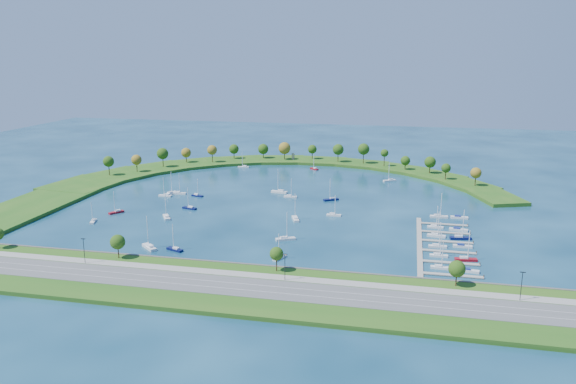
% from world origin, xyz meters
% --- Properties ---
extents(ground, '(700.00, 700.00, 0.00)m').
position_xyz_m(ground, '(0.00, 0.00, 0.00)').
color(ground, '#06273C').
rests_on(ground, ground).
extents(south_shoreline, '(420.00, 43.10, 11.60)m').
position_xyz_m(south_shoreline, '(0.03, -122.88, 1.00)').
color(south_shoreline, '#1F5316').
rests_on(south_shoreline, ground).
extents(breakwater, '(286.74, 247.64, 2.00)m').
position_xyz_m(breakwater, '(-46.33, 48.72, 0.99)').
color(breakwater, '#1F5316').
rests_on(breakwater, ground).
extents(breakwater_trees, '(242.00, 93.88, 14.86)m').
position_xyz_m(breakwater_trees, '(-15.82, 91.00, 10.45)').
color(breakwater_trees, '#382314').
rests_on(breakwater_trees, breakwater).
extents(harbor_tower, '(2.60, 2.60, 4.74)m').
position_xyz_m(harbor_tower, '(-14.82, 114.47, 4.43)').
color(harbor_tower, gray).
rests_on(harbor_tower, breakwater).
extents(dock_system, '(24.28, 82.00, 1.60)m').
position_xyz_m(dock_system, '(85.30, -61.00, 0.35)').
color(dock_system, gray).
rests_on(dock_system, ground).
extents(moored_boat_0, '(10.17, 4.28, 14.48)m').
position_xyz_m(moored_boat_0, '(-2.89, 17.27, 0.99)').
color(moored_boat_0, silver).
rests_on(moored_boat_0, ground).
extents(moored_boat_1, '(4.98, 9.56, 13.54)m').
position_xyz_m(moored_boat_1, '(-64.82, 0.43, 0.95)').
color(moored_boat_1, silver).
rests_on(moored_boat_1, ground).
extents(moored_boat_2, '(7.86, 2.48, 11.44)m').
position_xyz_m(moored_boat_2, '(-65.90, -5.22, 0.89)').
color(moored_boat_2, silver).
rests_on(moored_boat_2, ground).
extents(moored_boat_3, '(5.62, 9.49, 13.48)m').
position_xyz_m(moored_boat_3, '(17.60, -35.41, 0.95)').
color(moored_boat_3, silver).
rests_on(moored_boat_3, ground).
extents(moored_boat_4, '(8.39, 4.17, 11.88)m').
position_xyz_m(moored_boat_4, '(-41.90, -27.51, 0.90)').
color(moored_boat_4, '#0A1040').
rests_on(moored_boat_4, ground).
extents(moored_boat_5, '(8.17, 5.00, 11.63)m').
position_xyz_m(moored_boat_5, '(-23.33, -90.03, 0.90)').
color(moored_boat_5, '#0A1040').
rests_on(moored_boat_5, ground).
extents(moored_boat_6, '(8.49, 6.11, 12.34)m').
position_xyz_m(moored_boat_6, '(60.07, 62.73, 0.92)').
color(moored_boat_6, silver).
rests_on(moored_boat_6, ground).
extents(moored_boat_7, '(4.81, 7.56, 10.81)m').
position_xyz_m(moored_boat_7, '(22.31, -89.94, 0.87)').
color(moored_boat_7, silver).
rests_on(moored_boat_7, ground).
extents(moored_boat_8, '(6.97, 6.43, 10.91)m').
position_xyz_m(moored_boat_8, '(5.75, 89.96, 0.88)').
color(moored_boat_8, maroon).
rests_on(moored_boat_8, ground).
extents(moored_boat_9, '(8.25, 3.75, 11.71)m').
position_xyz_m(moored_boat_9, '(-45.77, 85.59, 0.90)').
color(moored_boat_9, silver).
rests_on(moored_boat_9, ground).
extents(moored_boat_10, '(8.86, 3.37, 12.71)m').
position_xyz_m(moored_boat_10, '(-60.49, 1.62, 0.93)').
color(moored_boat_10, silver).
rests_on(moored_boat_10, ground).
extents(moored_boat_11, '(4.16, 7.45, 10.56)m').
position_xyz_m(moored_boat_11, '(-79.30, -60.42, 0.87)').
color(moored_boat_11, silver).
rests_on(moored_boat_11, ground).
extents(moored_boat_12, '(7.50, 2.27, 10.96)m').
position_xyz_m(moored_boat_12, '(35.35, -24.16, 0.88)').
color(moored_boat_12, silver).
rests_on(moored_boat_12, ground).
extents(moored_boat_13, '(8.70, 6.70, 12.84)m').
position_xyz_m(moored_boat_13, '(29.72, 6.47, 0.93)').
color(moored_boat_13, '#0A1040').
rests_on(moored_boat_13, ground).
extents(moored_boat_14, '(7.69, 2.57, 11.14)m').
position_xyz_m(moored_boat_14, '(5.66, 7.89, 0.88)').
color(moored_boat_14, silver).
rests_on(moored_boat_14, ground).
extents(moored_boat_15, '(9.09, 8.50, 14.31)m').
position_xyz_m(moored_boat_15, '(-35.00, -90.07, 0.98)').
color(moored_boat_15, silver).
rests_on(moored_boat_15, ground).
extents(moored_boat_16, '(7.21, 9.26, 13.70)m').
position_xyz_m(moored_boat_16, '(-46.63, -46.53, 0.96)').
color(moored_boat_16, silver).
rests_on(moored_boat_16, ground).
extents(moored_boat_17, '(7.46, 3.59, 10.57)m').
position_xyz_m(moored_boat_17, '(-47.85, -0.95, 0.87)').
color(moored_boat_17, '#0A1040').
rests_on(moored_boat_17, ground).
extents(moored_boat_18, '(9.01, 6.17, 12.99)m').
position_xyz_m(moored_boat_18, '(19.44, -66.89, 0.94)').
color(moored_boat_18, silver).
rests_on(moored_boat_18, ground).
extents(moored_boat_19, '(6.44, 7.82, 11.75)m').
position_xyz_m(moored_boat_19, '(-76.23, -43.11, 0.90)').
color(moored_boat_19, maroon).
rests_on(moored_boat_19, ground).
extents(docked_boat_0, '(7.43, 2.36, 10.80)m').
position_xyz_m(docked_boat_0, '(85.53, -87.40, 0.87)').
color(docked_boat_0, silver).
rests_on(docked_boat_0, ground).
extents(docked_boat_1, '(8.02, 3.29, 1.59)m').
position_xyz_m(docked_boat_1, '(95.99, -88.50, 0.58)').
color(docked_boat_1, silver).
rests_on(docked_boat_1, ground).
extents(docked_boat_2, '(7.37, 2.25, 10.75)m').
position_xyz_m(docked_boat_2, '(85.54, -73.87, 0.87)').
color(docked_boat_2, silver).
rests_on(docked_boat_2, ground).
extents(docked_boat_3, '(9.03, 3.67, 12.90)m').
position_xyz_m(docked_boat_3, '(96.01, -76.35, 0.93)').
color(docked_boat_3, maroon).
rests_on(docked_boat_3, ground).
extents(docked_boat_4, '(7.81, 2.61, 11.31)m').
position_xyz_m(docked_boat_4, '(85.53, -62.30, 0.89)').
color(docked_boat_4, silver).
rests_on(docked_boat_4, ground).
extents(docked_boat_5, '(8.08, 2.31, 1.64)m').
position_xyz_m(docked_boat_5, '(95.98, -59.85, 0.60)').
color(docked_boat_5, silver).
rests_on(docked_boat_5, ground).
extents(docked_boat_6, '(8.44, 3.43, 12.05)m').
position_xyz_m(docked_boat_6, '(85.52, -47.61, 0.91)').
color(docked_boat_6, silver).
rests_on(docked_boat_6, ground).
extents(docked_boat_7, '(9.68, 4.07, 13.79)m').
position_xyz_m(docked_boat_7, '(96.00, -48.89, 0.96)').
color(docked_boat_7, '#0A1040').
rests_on(docked_boat_7, ground).
extents(docked_boat_8, '(7.59, 2.47, 11.03)m').
position_xyz_m(docked_boat_8, '(85.53, -34.22, 0.88)').
color(docked_boat_8, silver).
rests_on(docked_boat_8, ground).
extents(docked_boat_9, '(8.84, 3.78, 1.75)m').
position_xyz_m(docked_boat_9, '(95.98, -36.18, 0.64)').
color(docked_boat_9, silver).
rests_on(docked_boat_9, ground).
extents(docked_boat_10, '(9.03, 3.29, 13.00)m').
position_xyz_m(docked_boat_10, '(87.91, -15.80, 0.94)').
color(docked_boat_10, silver).
rests_on(docked_boat_10, ground).
extents(docked_boat_11, '(8.57, 2.41, 1.75)m').
position_xyz_m(docked_boat_11, '(97.87, -15.04, 0.64)').
color(docked_boat_11, silver).
rests_on(docked_boat_11, ground).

